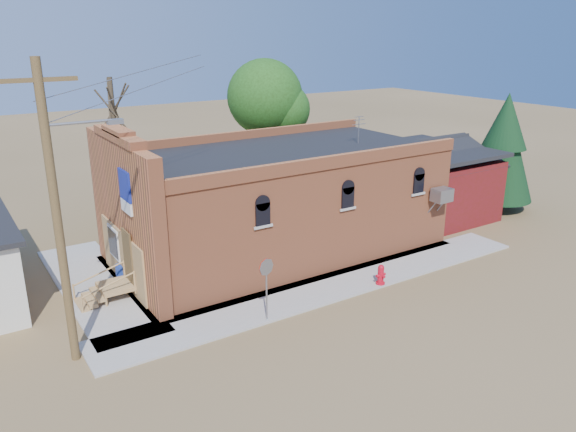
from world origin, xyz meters
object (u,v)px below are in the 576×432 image
utility_pole (58,211)px  fire_hydrant (381,275)px  stop_sign (266,273)px  trash_barrel (122,273)px  brick_bar (274,202)px

utility_pole → fire_hydrant: size_ratio=11.04×
stop_sign → trash_barrel: bearing=129.2°
utility_pole → trash_barrel: utility_pole is taller
fire_hydrant → trash_barrel: bearing=156.6°
trash_barrel → brick_bar: bearing=-2.4°
brick_bar → stop_sign: bearing=-123.9°
brick_bar → utility_pole: size_ratio=1.82×
brick_bar → trash_barrel: (-6.94, 0.30, -1.89)m
brick_bar → utility_pole: bearing=-156.3°
utility_pole → stop_sign: bearing=-11.1°
stop_sign → utility_pole: bearing=178.7°
brick_bar → utility_pole: (-9.79, -4.29, 2.43)m
stop_sign → trash_barrel: stop_sign is taller
fire_hydrant → trash_barrel: size_ratio=1.11×
fire_hydrant → trash_barrel: fire_hydrant is taller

